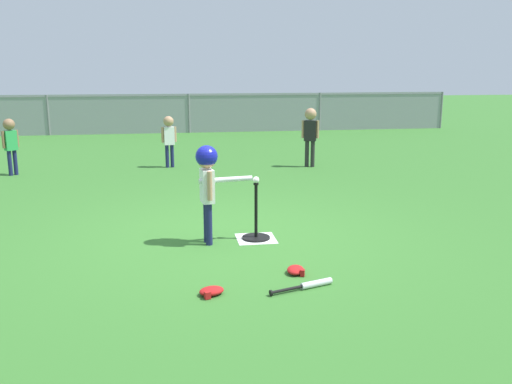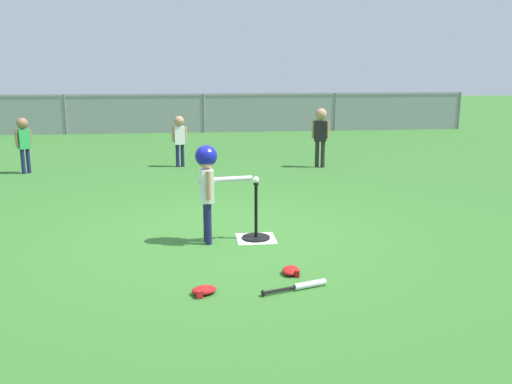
# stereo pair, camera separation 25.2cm
# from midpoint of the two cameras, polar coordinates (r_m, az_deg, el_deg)

# --- Properties ---
(ground_plane) EXTENTS (60.00, 60.00, 0.00)m
(ground_plane) POSITION_cam_midpoint_polar(r_m,az_deg,el_deg) (6.45, -4.07, -4.62)
(ground_plane) COLOR #336B28
(home_plate) EXTENTS (0.44, 0.44, 0.01)m
(home_plate) POSITION_cam_midpoint_polar(r_m,az_deg,el_deg) (6.36, -1.14, -4.81)
(home_plate) COLOR white
(home_plate) RESTS_ON ground_plane
(batting_tee) EXTENTS (0.32, 0.32, 0.65)m
(batting_tee) POSITION_cam_midpoint_polar(r_m,az_deg,el_deg) (6.33, -1.14, -3.96)
(batting_tee) COLOR black
(batting_tee) RESTS_ON ground_plane
(baseball_on_tee) EXTENTS (0.07, 0.07, 0.07)m
(baseball_on_tee) POSITION_cam_midpoint_polar(r_m,az_deg,el_deg) (6.19, -1.17, 1.25)
(baseball_on_tee) COLOR white
(baseball_on_tee) RESTS_ON batting_tee
(batter_child) EXTENTS (0.63, 0.31, 1.10)m
(batter_child) POSITION_cam_midpoint_polar(r_m,az_deg,el_deg) (6.04, -6.18, 1.82)
(batter_child) COLOR #191E4C
(batter_child) RESTS_ON ground_plane
(fielder_near_left) EXTENTS (0.32, 0.23, 1.15)m
(fielder_near_left) POSITION_cam_midpoint_polar(r_m,az_deg,el_deg) (10.85, 4.94, 6.45)
(fielder_near_left) COLOR #262626
(fielder_near_left) RESTS_ON ground_plane
(fielder_near_right) EXTENTS (0.29, 0.20, 1.00)m
(fielder_near_right) POSITION_cam_midpoint_polar(r_m,az_deg,el_deg) (10.91, -9.62, 5.85)
(fielder_near_right) COLOR #191E4C
(fielder_near_right) RESTS_ON ground_plane
(fielder_deep_right) EXTENTS (0.24, 0.22, 1.02)m
(fielder_deep_right) POSITION_cam_midpoint_polar(r_m,az_deg,el_deg) (10.94, -24.58, 4.98)
(fielder_deep_right) COLOR #191E4C
(fielder_deep_right) RESTS_ON ground_plane
(spare_bat_silver) EXTENTS (0.61, 0.25, 0.06)m
(spare_bat_silver) POSITION_cam_midpoint_polar(r_m,az_deg,el_deg) (5.01, 4.13, -9.51)
(spare_bat_silver) COLOR silver
(spare_bat_silver) RESTS_ON ground_plane
(glove_by_plate) EXTENTS (0.22, 0.26, 0.07)m
(glove_by_plate) POSITION_cam_midpoint_polar(r_m,az_deg,el_deg) (5.33, 2.75, -8.03)
(glove_by_plate) COLOR #B21919
(glove_by_plate) RESTS_ON ground_plane
(glove_near_bats) EXTENTS (0.26, 0.22, 0.07)m
(glove_near_bats) POSITION_cam_midpoint_polar(r_m,az_deg,el_deg) (4.88, -6.12, -10.12)
(glove_near_bats) COLOR #B21919
(glove_near_bats) RESTS_ON ground_plane
(outfield_fence) EXTENTS (16.06, 0.06, 1.15)m
(outfield_fence) POSITION_cam_midpoint_polar(r_m,az_deg,el_deg) (16.70, -7.35, 8.18)
(outfield_fence) COLOR slate
(outfield_fence) RESTS_ON ground_plane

